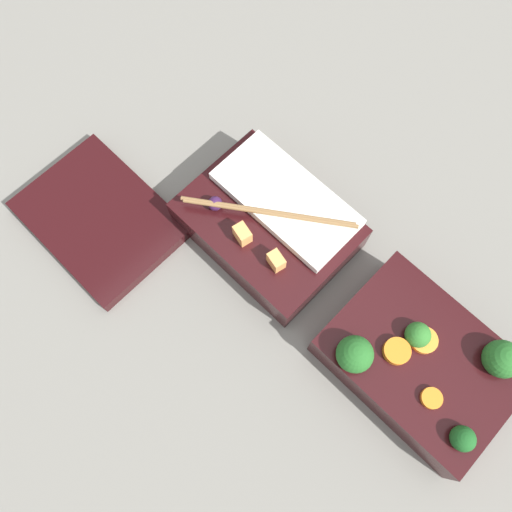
# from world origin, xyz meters

# --- Properties ---
(ground_plane) EXTENTS (3.00, 3.00, 0.00)m
(ground_plane) POSITION_xyz_m (0.00, 0.00, 0.00)
(ground_plane) COLOR slate
(bento_tray_vegetable) EXTENTS (0.20, 0.15, 0.08)m
(bento_tray_vegetable) POSITION_xyz_m (-0.11, -0.00, 0.03)
(bento_tray_vegetable) COLOR black
(bento_tray_vegetable) RESTS_ON ground_plane
(bento_tray_rice) EXTENTS (0.20, 0.15, 0.07)m
(bento_tray_rice) POSITION_xyz_m (0.13, -0.00, 0.03)
(bento_tray_rice) COLOR black
(bento_tray_rice) RESTS_ON ground_plane
(bento_lid) EXTENTS (0.20, 0.15, 0.02)m
(bento_lid) POSITION_xyz_m (0.29, 0.14, 0.01)
(bento_lid) COLOR black
(bento_lid) RESTS_ON ground_plane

